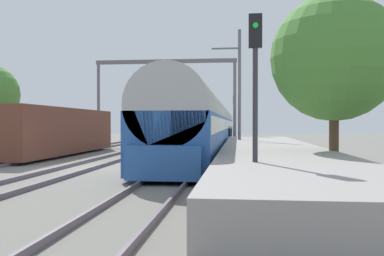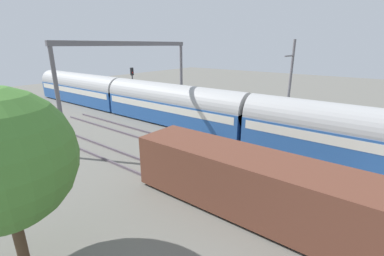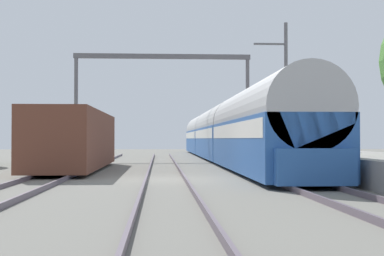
# 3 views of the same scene
# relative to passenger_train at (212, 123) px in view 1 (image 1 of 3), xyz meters

# --- Properties ---
(ground) EXTENTS (120.00, 120.00, 0.00)m
(ground) POSITION_rel_passenger_train_xyz_m (-4.38, -19.64, -1.97)
(ground) COLOR slate
(track_west) EXTENTS (1.52, 60.00, 0.16)m
(track_west) POSITION_rel_passenger_train_xyz_m (-4.38, -19.64, -1.89)
(track_west) COLOR #5E525D
(track_west) RESTS_ON ground
(track_east) EXTENTS (1.52, 60.00, 0.16)m
(track_east) POSITION_rel_passenger_train_xyz_m (0.00, -19.64, -1.89)
(track_east) COLOR #5E525D
(track_east) RESTS_ON ground
(platform) EXTENTS (4.40, 28.00, 0.90)m
(platform) POSITION_rel_passenger_train_xyz_m (3.82, -17.64, -1.52)
(platform) COLOR gray
(platform) RESTS_ON ground
(passenger_train) EXTENTS (2.93, 49.20, 3.82)m
(passenger_train) POSITION_rel_passenger_train_xyz_m (0.00, 0.00, 0.00)
(passenger_train) COLOR #28569E
(passenger_train) RESTS_ON ground
(freight_car) EXTENTS (2.80, 13.00, 2.70)m
(freight_car) POSITION_rel_passenger_train_xyz_m (-8.76, -13.06, -0.50)
(freight_car) COLOR brown
(freight_car) RESTS_ON ground
(person_crossing) EXTENTS (0.44, 0.46, 1.73)m
(person_crossing) POSITION_rel_passenger_train_xyz_m (1.55, -0.36, -0.94)
(person_crossing) COLOR #373737
(person_crossing) RESTS_ON ground
(railway_signal_near) EXTENTS (0.36, 0.30, 4.89)m
(railway_signal_near) POSITION_rel_passenger_train_xyz_m (2.78, -26.02, 1.17)
(railway_signal_near) COLOR #2D2D33
(railway_signal_near) RESTS_ON ground
(railway_signal_far) EXTENTS (0.36, 0.30, 5.00)m
(railway_signal_far) POSITION_rel_passenger_train_xyz_m (1.92, 8.04, 1.22)
(railway_signal_far) COLOR #2D2D33
(railway_signal_far) RESTS_ON ground
(catenary_gantry) EXTENTS (13.16, 0.28, 7.86)m
(catenary_gantry) POSITION_rel_passenger_train_xyz_m (-4.38, 0.48, 3.71)
(catenary_gantry) COLOR #5F5C62
(catenary_gantry) RESTS_ON ground
(catenary_pole_east_mid) EXTENTS (1.90, 0.20, 8.00)m
(catenary_pole_east_mid) POSITION_rel_passenger_train_xyz_m (2.35, -10.42, 2.18)
(catenary_pole_east_mid) COLOR #5F5C62
(catenary_pole_east_mid) RESTS_ON ground
(tree_east_background) EXTENTS (4.82, 4.82, 6.85)m
(tree_east_background) POSITION_rel_passenger_train_xyz_m (5.96, -21.00, 2.46)
(tree_east_background) COLOR #4C3826
(tree_east_background) RESTS_ON ground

